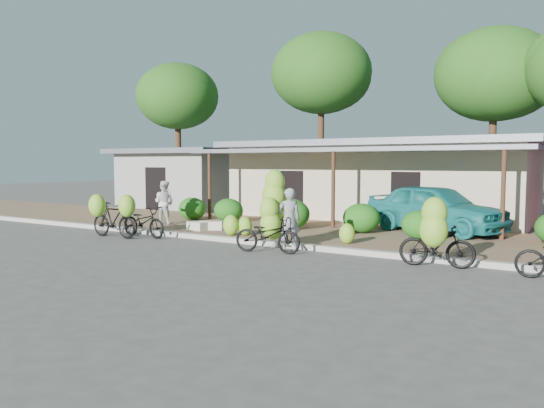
{
  "coord_description": "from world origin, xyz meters",
  "views": [
    {
      "loc": [
        8.12,
        -10.99,
        2.44
      ],
      "look_at": [
        -0.24,
        2.38,
        1.2
      ],
      "focal_mm": 35.0,
      "sensor_mm": 36.0,
      "label": 1
    }
  ],
  "objects": [
    {
      "name": "loose_banana_c",
      "position": [
        1.97,
        2.89,
        0.41
      ],
      "size": [
        0.47,
        0.4,
        0.59
      ],
      "primitive_type": "ellipsoid",
      "color": "#97CD33",
      "rests_on": "sidewalk"
    },
    {
      "name": "tree_far_center",
      "position": [
        -5.69,
        16.11,
        7.51
      ],
      "size": [
        5.71,
        5.64,
        9.67
      ],
      "color": "#4A2B1D",
      "rests_on": "ground"
    },
    {
      "name": "sack_far",
      "position": [
        -3.67,
        3.01,
        0.26
      ],
      "size": [
        0.81,
        0.52,
        0.28
      ],
      "primitive_type": "cube",
      "rotation": [
        0.0,
        0.0,
        -0.2
      ],
      "color": "beige",
      "rests_on": "sidewalk"
    },
    {
      "name": "shop_grey",
      "position": [
        -11.0,
        10.99,
        1.62
      ],
      "size": [
        7.0,
        6.0,
        3.15
      ],
      "color": "gray",
      "rests_on": "ground"
    },
    {
      "name": "hedge_4",
      "position": [
        3.52,
        4.79,
        0.56
      ],
      "size": [
        1.14,
        1.02,
        0.89
      ],
      "primitive_type": "ellipsoid",
      "color": "#185A14",
      "rests_on": "sidewalk"
    },
    {
      "name": "teal_van",
      "position": [
        3.44,
        6.74,
        0.93
      ],
      "size": [
        5.12,
        3.34,
        1.62
      ],
      "primitive_type": "imported",
      "rotation": [
        0.0,
        0.0,
        1.24
      ],
      "color": "#1C7E7D",
      "rests_on": "sidewalk"
    },
    {
      "name": "sack_near",
      "position": [
        -3.3,
        3.3,
        0.27
      ],
      "size": [
        0.94,
        0.73,
        0.3
      ],
      "primitive_type": "cube",
      "rotation": [
        0.0,
        0.0,
        0.44
      ],
      "color": "beige",
      "rests_on": "sidewalk"
    },
    {
      "name": "vendor",
      "position": [
        0.88,
        1.46,
        0.87
      ],
      "size": [
        0.76,
        0.73,
        1.75
      ],
      "primitive_type": "imported",
      "rotation": [
        0.0,
        0.0,
        3.83
      ],
      "color": "gray",
      "rests_on": "ground"
    },
    {
      "name": "hedge_2",
      "position": [
        -1.06,
        4.92,
        0.65
      ],
      "size": [
        1.35,
        1.22,
        1.06
      ],
      "primitive_type": "ellipsoid",
      "color": "#185A14",
      "rests_on": "sidewalk"
    },
    {
      "name": "tree_center_right",
      "position": [
        3.31,
        16.61,
        6.74
      ],
      "size": [
        5.67,
        5.59,
        8.87
      ],
      "color": "#4A2B1D",
      "rests_on": "ground"
    },
    {
      "name": "ground",
      "position": [
        0.0,
        0.0,
        0.0
      ],
      "size": [
        100.0,
        100.0,
        0.0
      ],
      "primitive_type": "plane",
      "color": "#4D4A47",
      "rests_on": "ground"
    },
    {
      "name": "hedge_3",
      "position": [
        1.41,
        5.31,
        0.61
      ],
      "size": [
        1.25,
        1.12,
        0.97
      ],
      "primitive_type": "ellipsoid",
      "color": "#185A14",
      "rests_on": "sidewalk"
    },
    {
      "name": "bike_center",
      "position": [
        0.45,
        1.21,
        0.87
      ],
      "size": [
        1.94,
        1.32,
        2.26
      ],
      "rotation": [
        0.0,
        0.0,
        1.77
      ],
      "color": "black",
      "rests_on": "ground"
    },
    {
      "name": "sidewalk",
      "position": [
        0.0,
        5.0,
        0.06
      ],
      "size": [
        60.0,
        6.0,
        0.12
      ],
      "primitive_type": "cube",
      "color": "#90654D",
      "rests_on": "ground"
    },
    {
      "name": "bike_far_left",
      "position": [
        -4.55,
        1.26,
        0.58
      ],
      "size": [
        1.98,
        1.31,
        1.43
      ],
      "rotation": [
        0.0,
        0.0,
        1.49
      ],
      "color": "black",
      "rests_on": "ground"
    },
    {
      "name": "tree_back_left",
      "position": [
        -13.69,
        13.11,
        6.45
      ],
      "size": [
        5.01,
        4.87,
        8.31
      ],
      "color": "#4A2B1D",
      "rests_on": "ground"
    },
    {
      "name": "bike_right",
      "position": [
        4.93,
        1.18,
        0.72
      ],
      "size": [
        1.78,
        1.27,
        1.68
      ],
      "rotation": [
        0.0,
        0.0,
        1.71
      ],
      "color": "black",
      "rests_on": "ground"
    },
    {
      "name": "bystander",
      "position": [
        -5.86,
        3.7,
        0.94
      ],
      "size": [
        0.9,
        0.76,
        1.63
      ],
      "primitive_type": "imported",
      "rotation": [
        0.0,
        0.0,
        3.34
      ],
      "color": "silver",
      "rests_on": "sidewalk"
    },
    {
      "name": "loose_banana_a",
      "position": [
        -1.86,
        2.5,
        0.45
      ],
      "size": [
        0.53,
        0.45,
        0.66
      ],
      "primitive_type": "ellipsoid",
      "color": "#97CD33",
      "rests_on": "sidewalk"
    },
    {
      "name": "loose_banana_b",
      "position": [
        -1.49,
        2.76,
        0.42
      ],
      "size": [
        0.48,
        0.41,
        0.6
      ],
      "primitive_type": "ellipsoid",
      "color": "#97CD33",
      "rests_on": "sidewalk"
    },
    {
      "name": "hedge_0",
      "position": [
        -5.93,
        5.39,
        0.57
      ],
      "size": [
        1.16,
        1.05,
        0.91
      ],
      "primitive_type": "ellipsoid",
      "color": "#185A14",
      "rests_on": "sidewalk"
    },
    {
      "name": "shop_main",
      "position": [
        0.0,
        10.93,
        1.72
      ],
      "size": [
        13.0,
        8.5,
        3.35
      ],
      "color": "#BAAF8C",
      "rests_on": "ground"
    },
    {
      "name": "bike_left",
      "position": [
        -5.29,
        0.67,
        0.65
      ],
      "size": [
        1.92,
        1.17,
        1.46
      ],
      "rotation": [
        0.0,
        0.0,
        1.58
      ],
      "color": "black",
      "rests_on": "ground"
    },
    {
      "name": "hedge_1",
      "position": [
        -4.21,
        5.53,
        0.58
      ],
      "size": [
        1.18,
        1.06,
        0.92
      ],
      "primitive_type": "ellipsoid",
      "color": "#185A14",
      "rests_on": "sidewalk"
    },
    {
      "name": "curb",
      "position": [
        0.0,
        2.0,
        0.07
      ],
      "size": [
        60.0,
        0.25,
        0.15
      ],
      "primitive_type": "cube",
      "color": "#A8A399",
      "rests_on": "ground"
    }
  ]
}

